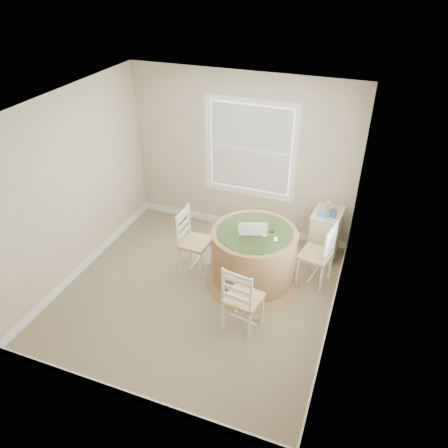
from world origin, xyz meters
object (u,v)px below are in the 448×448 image
at_px(chair_near, 243,298).
at_px(corner_chest, 325,233).
at_px(laptop, 252,230).
at_px(round_table, 254,255).
at_px(chair_right, 316,254).
at_px(chair_left, 195,242).

bearing_deg(chair_near, corner_chest, -100.00).
relative_size(chair_near, corner_chest, 1.28).
xyz_separation_m(chair_near, laptop, (-0.18, 0.87, 0.40)).
xyz_separation_m(round_table, corner_chest, (0.82, 1.03, -0.08)).
distance_m(chair_right, corner_chest, 0.74).
distance_m(laptop, corner_chest, 1.43).
height_order(chair_left, laptop, laptop).
xyz_separation_m(chair_right, laptop, (-0.83, -0.31, 0.40)).
bearing_deg(round_table, chair_right, 9.03).
bearing_deg(corner_chest, chair_left, -143.72).
bearing_deg(corner_chest, chair_near, -104.87).
bearing_deg(corner_chest, chair_right, -86.69).
distance_m(chair_left, corner_chest, 1.99).
relative_size(chair_left, chair_near, 1.00).
distance_m(chair_near, chair_right, 1.35).
height_order(chair_left, corner_chest, chair_left).
xyz_separation_m(laptop, corner_chest, (0.85, 1.04, -0.50)).
height_order(round_table, corner_chest, round_table).
distance_m(round_table, laptop, 0.42).
xyz_separation_m(chair_left, chair_near, (1.02, -0.87, 0.00)).
distance_m(round_table, chair_right, 0.85).
bearing_deg(chair_right, corner_chest, -170.32).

